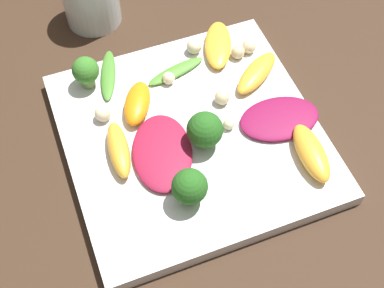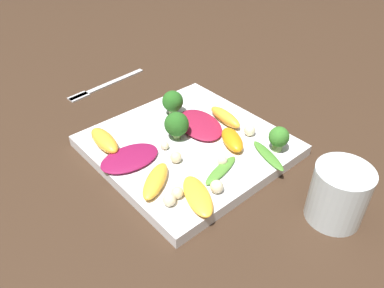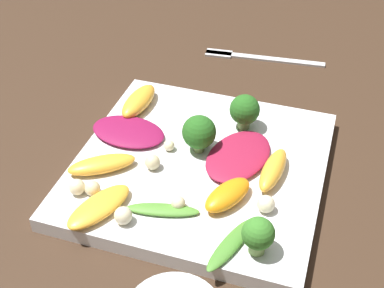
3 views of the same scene
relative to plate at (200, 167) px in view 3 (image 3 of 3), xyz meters
The scene contains 22 objects.
ground_plane 0.01m from the plate, ahead, with size 2.40×2.40×0.00m, color #382619.
plate is the anchor object (origin of this frame).
fork 0.28m from the plate, behind, with size 0.03×0.19×0.01m.
radicchio_leaf_0 0.10m from the plate, 102.00° to the right, with size 0.07×0.10×0.01m.
radicchio_leaf_1 0.05m from the plate, 112.61° to the left, with size 0.11×0.09×0.01m.
orange_segment_0 0.07m from the plate, 41.12° to the left, with size 0.07×0.05×0.02m.
orange_segment_1 0.13m from the plate, 125.90° to the right, with size 0.08×0.03×0.02m.
orange_segment_2 0.11m from the plate, 64.67° to the right, with size 0.07×0.08×0.02m.
orange_segment_3 0.09m from the plate, 93.37° to the left, with size 0.08×0.03×0.02m.
orange_segment_4 0.13m from the plate, 35.21° to the right, with size 0.09×0.06×0.01m.
broccoli_floret_0 0.04m from the plate, 158.82° to the right, with size 0.04×0.04×0.05m.
broccoli_floret_1 0.09m from the plate, 157.71° to the left, with size 0.04×0.04×0.05m.
broccoli_floret_2 0.14m from the plate, 39.62° to the left, with size 0.03×0.03×0.04m.
arugula_sprig_0 0.09m from the plate, ahead, with size 0.03×0.08×0.01m.
arugula_sprig_1 0.13m from the plate, 30.23° to the left, with size 0.08×0.04×0.01m.
macadamia_nut_0 0.12m from the plate, 22.14° to the right, with size 0.02×0.02×0.02m.
macadamia_nut_1 0.08m from the plate, ahead, with size 0.02×0.02×0.02m.
macadamia_nut_2 0.14m from the plate, 50.71° to the right, with size 0.02×0.02×0.02m.
macadamia_nut_3 0.10m from the plate, 58.45° to the left, with size 0.02×0.02×0.02m.
macadamia_nut_4 0.13m from the plate, 47.30° to the right, with size 0.02×0.02×0.02m.
macadamia_nut_5 0.06m from the plate, 60.20° to the right, with size 0.02×0.02×0.02m.
macadamia_nut_6 0.04m from the plate, 102.11° to the right, with size 0.01×0.01×0.01m.
Camera 3 is at (0.44, 0.13, 0.42)m, focal length 50.00 mm.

